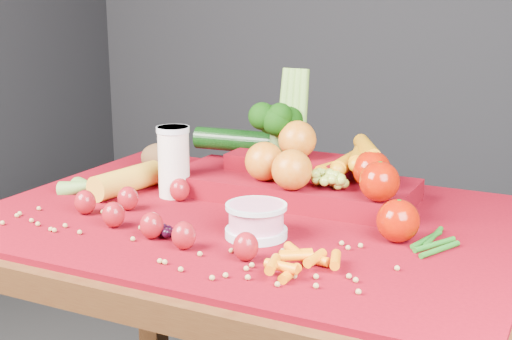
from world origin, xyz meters
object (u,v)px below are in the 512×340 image
at_px(table, 252,265).
at_px(produce_mound, 301,170).
at_px(milk_glass, 174,159).
at_px(yogurt_bowl, 256,219).

relative_size(table, produce_mound, 1.83).
bearing_deg(milk_glass, produce_mound, 23.00).
height_order(table, yogurt_bowl, yogurt_bowl).
bearing_deg(produce_mound, yogurt_bowl, -85.11).
bearing_deg(produce_mound, table, -105.21).
bearing_deg(yogurt_bowl, produce_mound, 94.89).
distance_m(table, milk_glass, 0.29).
distance_m(yogurt_bowl, produce_mound, 0.26).
relative_size(table, yogurt_bowl, 9.70).
xyz_separation_m(milk_glass, yogurt_bowl, (0.27, -0.16, -0.05)).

